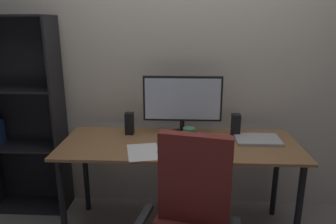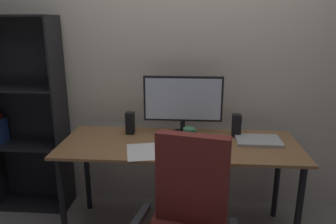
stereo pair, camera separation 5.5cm
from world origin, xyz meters
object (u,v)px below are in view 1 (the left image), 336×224
at_px(laptop, 258,140).
at_px(desk, 179,154).
at_px(bookshelf, 22,118).
at_px(coffee_mug, 189,135).
at_px(monitor, 182,102).
at_px(mouse, 211,149).
at_px(speaker_left, 130,123).
at_px(speaker_right, 236,125).
at_px(keyboard, 180,149).

bearing_deg(laptop, desk, -172.93).
bearing_deg(bookshelf, coffee_mug, -12.16).
xyz_separation_m(monitor, mouse, (0.20, -0.32, -0.25)).
distance_m(desk, speaker_left, 0.46).
relative_size(mouse, laptop, 0.30).
xyz_separation_m(mouse, speaker_right, (0.21, 0.31, 0.07)).
relative_size(mouse, speaker_left, 0.56).
relative_size(coffee_mug, laptop, 0.33).
relative_size(speaker_left, bookshelf, 0.10).
distance_m(speaker_left, bookshelf, 0.94).
xyz_separation_m(monitor, keyboard, (-0.02, -0.33, -0.25)).
bearing_deg(bookshelf, laptop, -7.84).
xyz_separation_m(desk, coffee_mug, (0.07, 0.03, 0.14)).
distance_m(keyboard, laptop, 0.61).
relative_size(mouse, bookshelf, 0.06).
distance_m(mouse, speaker_right, 0.38).
bearing_deg(speaker_left, speaker_right, 0.00).
height_order(laptop, bookshelf, bookshelf).
bearing_deg(monitor, laptop, -12.06).
relative_size(speaker_left, speaker_right, 1.00).
bearing_deg(monitor, speaker_right, -1.10).
bearing_deg(desk, keyboard, -89.08).
distance_m(desk, laptop, 0.58).
xyz_separation_m(keyboard, speaker_left, (-0.39, 0.32, 0.08)).
bearing_deg(monitor, desk, -95.61).
xyz_separation_m(coffee_mug, laptop, (0.50, 0.04, -0.04)).
height_order(keyboard, bookshelf, bookshelf).
bearing_deg(speaker_right, keyboard, -143.03).
xyz_separation_m(keyboard, laptop, (0.57, 0.21, 0.00)).
height_order(desk, speaker_right, speaker_right).
height_order(keyboard, laptop, laptop).
bearing_deg(mouse, keyboard, 168.88).
bearing_deg(speaker_right, speaker_left, 180.00).
bearing_deg(keyboard, desk, 93.30).
distance_m(mouse, laptop, 0.41).
relative_size(keyboard, laptop, 0.91).
xyz_separation_m(mouse, coffee_mug, (-0.15, 0.16, 0.04)).
bearing_deg(desk, speaker_right, 22.26).
relative_size(desk, monitor, 2.87).
bearing_deg(speaker_left, monitor, 1.10).
xyz_separation_m(monitor, coffee_mug, (0.05, -0.16, -0.21)).
relative_size(monitor, coffee_mug, 5.67).
xyz_separation_m(desk, bookshelf, (-1.32, 0.32, 0.15)).
xyz_separation_m(desk, monitor, (0.02, 0.18, 0.35)).
bearing_deg(desk, speaker_left, 155.92).
height_order(desk, bookshelf, bookshelf).
distance_m(keyboard, speaker_left, 0.51).
height_order(desk, monitor, monitor).
height_order(desk, coffee_mug, coffee_mug).
bearing_deg(keyboard, speaker_left, 143.28).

